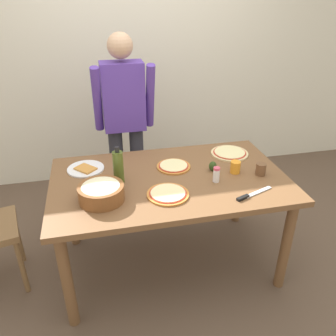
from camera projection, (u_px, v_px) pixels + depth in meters
The scene contains 15 objects.
ground at pixel (169, 261), 2.69m from camera, with size 8.00×8.00×0.00m, color brown.
wall_back at pixel (134, 55), 3.46m from camera, with size 5.60×0.10×2.60m, color silver.
dining_table at pixel (170, 189), 2.38m from camera, with size 1.60×0.96×0.76m.
person_cook at pixel (125, 118), 2.86m from camera, with size 0.49×0.25×1.62m.
pizza_raw_on_board at pixel (230, 153), 2.66m from camera, with size 0.29×0.29×0.02m.
pizza_cooked_on_tray at pixel (174, 166), 2.47m from camera, with size 0.24×0.24×0.02m.
pizza_second_cooked at pixel (168, 194), 2.14m from camera, with size 0.27×0.27×0.02m.
plate_with_slice at pixel (86, 169), 2.43m from camera, with size 0.26×0.26×0.02m.
popcorn_bowl at pixel (101, 191), 2.07m from camera, with size 0.28×0.28×0.11m.
olive_oil_bottle at pixel (118, 167), 2.24m from camera, with size 0.07×0.07×0.26m.
cup_orange at pixel (235, 167), 2.38m from camera, with size 0.07×0.07×0.09m, color orange.
cup_small_brown at pixel (261, 169), 2.36m from camera, with size 0.07×0.07×0.09m, color brown.
salt_shaker at pixel (216, 175), 2.27m from camera, with size 0.04×0.04×0.11m.
chef_knife at pixel (250, 195), 2.13m from camera, with size 0.28×0.13×0.02m.
avocado at pixel (213, 166), 2.41m from camera, with size 0.06×0.06×0.07m, color #2D4219.
Camera 1 is at (-0.46, -1.98, 1.92)m, focal length 36.55 mm.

